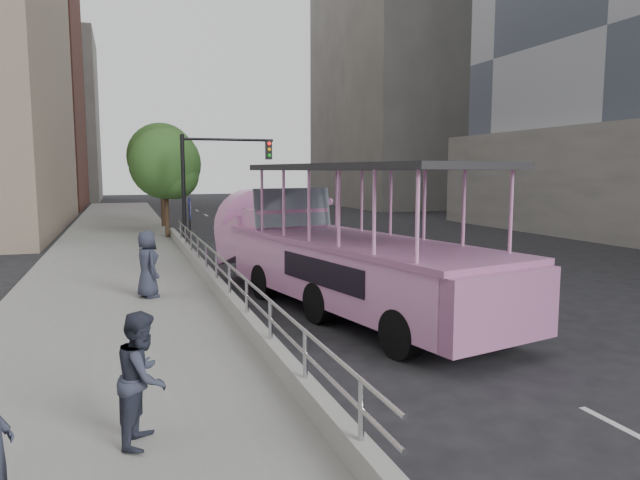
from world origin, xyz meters
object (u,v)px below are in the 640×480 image
at_px(parking_sign, 190,221).
at_px(street_tree_near, 168,167).
at_px(street_tree_far, 163,159).
at_px(car, 362,247).
at_px(pedestrian_mid, 143,377).
at_px(pedestrian_far, 147,264).
at_px(traffic_signal, 210,173).
at_px(duck_boat, 333,254).

distance_m(parking_sign, street_tree_near, 6.87).
bearing_deg(street_tree_far, car, -68.04).
bearing_deg(pedestrian_mid, pedestrian_far, 14.37).
height_order(pedestrian_far, traffic_signal, traffic_signal).
bearing_deg(street_tree_far, traffic_signal, -81.57).
bearing_deg(parking_sign, car, -25.63).
bearing_deg(pedestrian_far, duck_boat, -125.30).
relative_size(pedestrian_far, traffic_signal, 0.34).
bearing_deg(traffic_signal, car, -51.22).
xyz_separation_m(duck_boat, car, (3.38, 5.94, -0.70)).
height_order(duck_boat, street_tree_near, street_tree_near).
bearing_deg(street_tree_near, pedestrian_far, -96.61).
xyz_separation_m(parking_sign, street_tree_near, (-0.30, 6.50, 2.20)).
height_order(traffic_signal, street_tree_far, street_tree_far).
bearing_deg(street_tree_near, car, -55.76).
relative_size(traffic_signal, street_tree_near, 0.91).
height_order(car, pedestrian_mid, pedestrian_mid).
xyz_separation_m(pedestrian_mid, street_tree_near, (2.03, 22.42, 2.71)).
distance_m(car, traffic_signal, 8.20).
xyz_separation_m(traffic_signal, street_tree_far, (-1.40, 9.43, 0.81)).
height_order(pedestrian_mid, parking_sign, parking_sign).
distance_m(duck_boat, parking_sign, 9.29).
distance_m(pedestrian_far, street_tree_far, 20.39).
bearing_deg(pedestrian_far, traffic_signal, -36.49).
bearing_deg(parking_sign, pedestrian_mid, -98.33).
height_order(street_tree_near, street_tree_far, street_tree_far).
bearing_deg(parking_sign, pedestrian_far, -104.34).
relative_size(pedestrian_mid, street_tree_far, 0.25).
distance_m(duck_boat, street_tree_near, 15.86).
xyz_separation_m(duck_boat, pedestrian_mid, (-5.06, -7.04, -0.28)).
bearing_deg(street_tree_far, pedestrian_mid, -94.48).
xyz_separation_m(parking_sign, traffic_signal, (1.29, 3.07, 1.88)).
xyz_separation_m(duck_boat, traffic_signal, (-1.44, 11.95, 2.11)).
height_order(pedestrian_mid, traffic_signal, traffic_signal).
bearing_deg(car, pedestrian_far, -161.03).
bearing_deg(pedestrian_far, pedestrian_mid, 157.66).
bearing_deg(car, traffic_signal, 117.84).
distance_m(duck_boat, pedestrian_mid, 8.68).
distance_m(pedestrian_far, street_tree_near, 14.40).
xyz_separation_m(car, street_tree_far, (-6.22, 15.43, 3.61)).
height_order(car, parking_sign, parking_sign).
bearing_deg(duck_boat, pedestrian_mid, -125.71).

